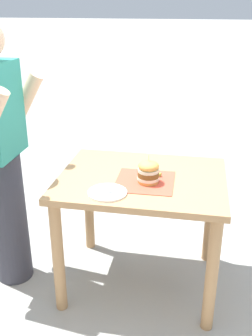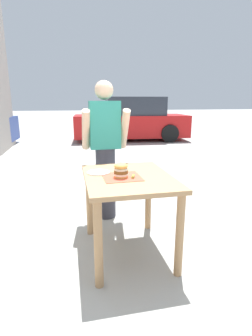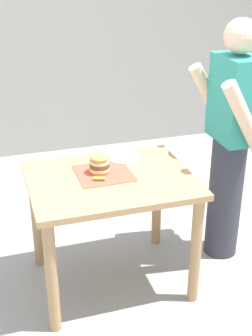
# 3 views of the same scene
# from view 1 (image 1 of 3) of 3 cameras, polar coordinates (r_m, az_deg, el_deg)

# --- Properties ---
(ground_plane) EXTENTS (80.00, 80.00, 0.00)m
(ground_plane) POSITION_cam_1_polar(r_m,az_deg,el_deg) (2.81, 2.08, -15.99)
(ground_plane) COLOR #9E9E99
(patio_table) EXTENTS (0.80, 1.01, 0.78)m
(patio_table) POSITION_cam_1_polar(r_m,az_deg,el_deg) (2.46, 2.30, -4.29)
(patio_table) COLOR tan
(patio_table) RESTS_ON ground
(serving_paper) EXTENTS (0.35, 0.35, 0.00)m
(serving_paper) POSITION_cam_1_polar(r_m,az_deg,el_deg) (2.33, 2.75, -1.95)
(serving_paper) COLOR #D64C38
(serving_paper) RESTS_ON patio_table
(sandwich) EXTENTS (0.13, 0.13, 0.17)m
(sandwich) POSITION_cam_1_polar(r_m,az_deg,el_deg) (2.29, 3.28, -0.54)
(sandwich) COLOR gold
(sandwich) RESTS_ON serving_paper
(pickle_spear) EXTENTS (0.05, 0.07, 0.02)m
(pickle_spear) POSITION_cam_1_polar(r_m,az_deg,el_deg) (2.40, 4.32, -0.81)
(pickle_spear) COLOR #8EA83D
(pickle_spear) RESTS_ON serving_paper
(side_plate_with_forks) EXTENTS (0.22, 0.22, 0.02)m
(side_plate_with_forks) POSITION_cam_1_polar(r_m,az_deg,el_deg) (2.19, -2.71, -3.57)
(side_plate_with_forks) COLOR white
(side_plate_with_forks) RESTS_ON patio_table
(diner_across_table) EXTENTS (0.55, 0.35, 1.69)m
(diner_across_table) POSITION_cam_1_polar(r_m,az_deg,el_deg) (2.53, -17.71, 1.46)
(diner_across_table) COLOR #33333D
(diner_across_table) RESTS_ON ground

